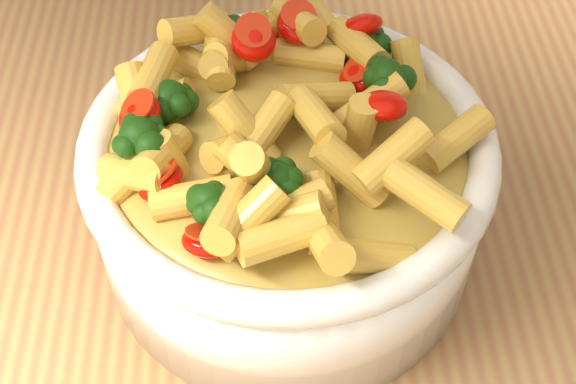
{
  "coord_description": "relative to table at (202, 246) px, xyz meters",
  "views": [
    {
      "loc": [
        0.06,
        -0.41,
        1.34
      ],
      "look_at": [
        0.07,
        -0.08,
        0.95
      ],
      "focal_mm": 50.0,
      "sensor_mm": 36.0,
      "label": 1
    }
  ],
  "objects": [
    {
      "name": "pasta_salad",
      "position": [
        0.07,
        -0.08,
        0.22
      ],
      "size": [
        0.2,
        0.2,
        0.04
      ],
      "color": "#F6B84D",
      "rests_on": "serving_bowl"
    },
    {
      "name": "serving_bowl",
      "position": [
        0.07,
        -0.08,
        0.16
      ],
      "size": [
        0.25,
        0.25,
        0.11
      ],
      "color": "white",
      "rests_on": "table"
    },
    {
      "name": "table",
      "position": [
        0.0,
        0.0,
        0.0
      ],
      "size": [
        1.2,
        0.8,
        0.9
      ],
      "color": "#A77E47",
      "rests_on": "ground"
    }
  ]
}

